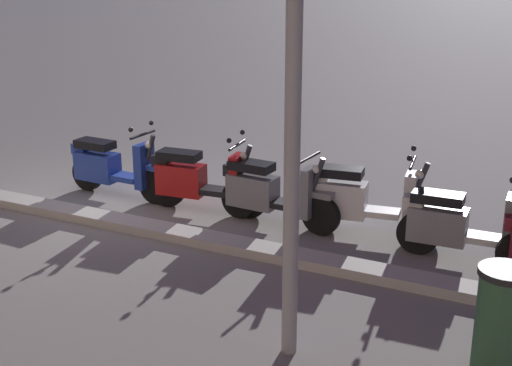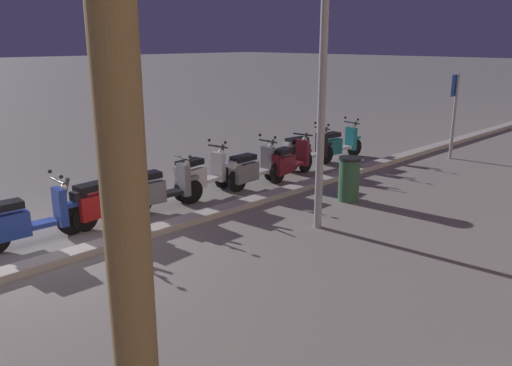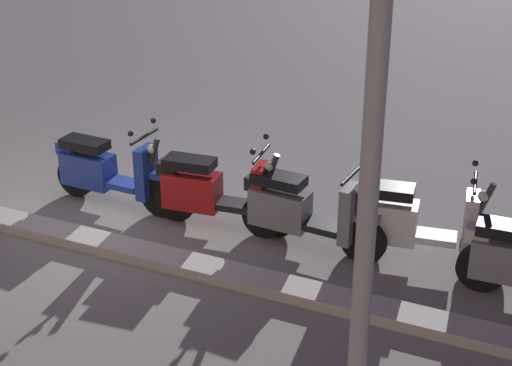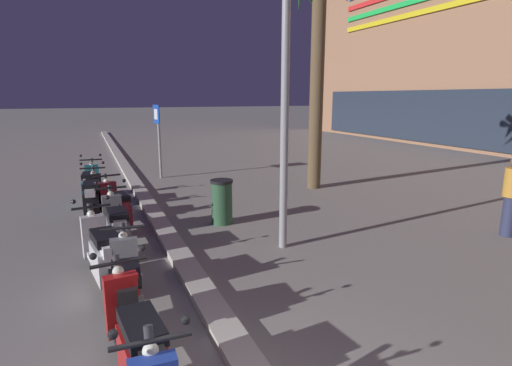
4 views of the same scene
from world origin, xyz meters
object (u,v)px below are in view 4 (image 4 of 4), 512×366
object	(u,v)px
scooter_grey_far_back	(117,227)
crossing_sign	(158,133)
scooter_teal_lead_nearest	(91,185)
scooter_maroon_mid_front	(116,209)
litter_bin	(222,201)
palm_tree_near_sign	(319,21)
scooter_grey_last_in_row	(127,289)
pedestrian_strolling_near_curb	(512,195)
scooter_white_tail_end	(102,254)
scooter_black_second_in_line	(93,197)
scooter_red_gap_after_mid	(136,343)

from	to	relation	value
scooter_grey_far_back	crossing_sign	world-z (taller)	crossing_sign
scooter_teal_lead_nearest	scooter_maroon_mid_front	xyz separation A→B (m)	(2.51, 0.42, -0.01)
scooter_grey_far_back	litter_bin	xyz separation A→B (m)	(-0.77, 2.19, 0.04)
scooter_teal_lead_nearest	palm_tree_near_sign	size ratio (longest dim) A/B	0.28
scooter_grey_last_in_row	pedestrian_strolling_near_curb	size ratio (longest dim) A/B	1.14
scooter_teal_lead_nearest	pedestrian_strolling_near_curb	bearing A→B (deg)	51.53
scooter_teal_lead_nearest	scooter_grey_last_in_row	world-z (taller)	scooter_teal_lead_nearest
litter_bin	scooter_teal_lead_nearest	bearing A→B (deg)	-139.36
scooter_teal_lead_nearest	scooter_white_tail_end	size ratio (longest dim) A/B	0.99
scooter_black_second_in_line	scooter_white_tail_end	bearing A→B (deg)	0.66
scooter_white_tail_end	crossing_sign	bearing A→B (deg)	164.32
scooter_red_gap_after_mid	litter_bin	bearing A→B (deg)	152.64
scooter_red_gap_after_mid	palm_tree_near_sign	distance (m)	9.83
scooter_grey_far_back	scooter_white_tail_end	xyz separation A→B (m)	(1.31, -0.29, 0.02)
scooter_maroon_mid_front	scooter_red_gap_after_mid	world-z (taller)	scooter_red_gap_after_mid
scooter_black_second_in_line	scooter_grey_far_back	bearing A→B (deg)	8.14
scooter_teal_lead_nearest	scooter_red_gap_after_mid	bearing A→B (deg)	1.89
crossing_sign	litter_bin	world-z (taller)	crossing_sign
scooter_maroon_mid_front	litter_bin	bearing A→B (deg)	78.35
scooter_grey_far_back	scooter_white_tail_end	distance (m)	1.34
scooter_teal_lead_nearest	pedestrian_strolling_near_curb	distance (m)	9.46
scooter_teal_lead_nearest	litter_bin	bearing A→B (deg)	40.64
scooter_black_second_in_line	litter_bin	world-z (taller)	scooter_black_second_in_line
crossing_sign	palm_tree_near_sign	size ratio (longest dim) A/B	0.38
scooter_grey_last_in_row	palm_tree_near_sign	bearing A→B (deg)	133.22
pedestrian_strolling_near_curb	litter_bin	size ratio (longest dim) A/B	1.64
litter_bin	scooter_grey_far_back	bearing A→B (deg)	-70.59
litter_bin	scooter_maroon_mid_front	bearing A→B (deg)	-101.65
scooter_maroon_mid_front	pedestrian_strolling_near_curb	world-z (taller)	pedestrian_strolling_near_curb
scooter_teal_lead_nearest	litter_bin	world-z (taller)	scooter_teal_lead_nearest
scooter_white_tail_end	litter_bin	bearing A→B (deg)	130.09
scooter_black_second_in_line	palm_tree_near_sign	world-z (taller)	palm_tree_near_sign
scooter_teal_lead_nearest	palm_tree_near_sign	distance (m)	7.50
scooter_white_tail_end	pedestrian_strolling_near_curb	size ratio (longest dim) A/B	1.16
scooter_red_gap_after_mid	palm_tree_near_sign	world-z (taller)	palm_tree_near_sign
crossing_sign	pedestrian_strolling_near_curb	world-z (taller)	crossing_sign
scooter_white_tail_end	pedestrian_strolling_near_curb	world-z (taller)	pedestrian_strolling_near_curb
scooter_teal_lead_nearest	scooter_maroon_mid_front	world-z (taller)	scooter_teal_lead_nearest
scooter_grey_far_back	crossing_sign	size ratio (longest dim) A/B	0.72
scooter_black_second_in_line	scooter_maroon_mid_front	world-z (taller)	scooter_black_second_in_line
scooter_grey_last_in_row	scooter_red_gap_after_mid	world-z (taller)	scooter_red_gap_after_mid
scooter_black_second_in_line	pedestrian_strolling_near_curb	xyz separation A→B (m)	(4.45, 7.39, 0.35)
scooter_grey_far_back	scooter_maroon_mid_front	bearing A→B (deg)	176.19
scooter_grey_far_back	scooter_teal_lead_nearest	bearing A→B (deg)	-174.72
scooter_teal_lead_nearest	scooter_white_tail_end	bearing A→B (deg)	0.66
scooter_maroon_mid_front	scooter_red_gap_after_mid	size ratio (longest dim) A/B	1.02
scooter_maroon_mid_front	crossing_sign	world-z (taller)	crossing_sign
scooter_black_second_in_line	pedestrian_strolling_near_curb	size ratio (longest dim) A/B	1.19
scooter_grey_far_back	scooter_grey_last_in_row	world-z (taller)	scooter_grey_far_back
palm_tree_near_sign	litter_bin	world-z (taller)	palm_tree_near_sign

